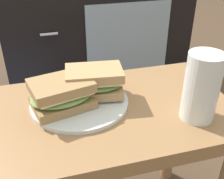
% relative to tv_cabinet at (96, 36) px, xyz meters
% --- Properties ---
extents(side_table, '(0.56, 0.36, 0.46)m').
position_rel_tv_cabinet_xyz_m(side_table, '(-0.16, -0.95, 0.08)').
color(side_table, olive).
rests_on(side_table, ground).
extents(tv_cabinet, '(0.96, 0.46, 0.58)m').
position_rel_tv_cabinet_xyz_m(tv_cabinet, '(0.00, 0.00, 0.00)').
color(tv_cabinet, black).
rests_on(tv_cabinet, ground).
extents(plate, '(0.23, 0.23, 0.01)m').
position_rel_tv_cabinet_xyz_m(plate, '(-0.24, -0.91, 0.17)').
color(plate, silver).
rests_on(plate, side_table).
extents(sandwich_front, '(0.16, 0.14, 0.07)m').
position_rel_tv_cabinet_xyz_m(sandwich_front, '(-0.28, -0.93, 0.21)').
color(sandwich_front, '#9E7A4C').
rests_on(sandwich_front, plate).
extents(sandwich_back, '(0.16, 0.12, 0.07)m').
position_rel_tv_cabinet_xyz_m(sandwich_back, '(-0.20, -0.90, 0.22)').
color(sandwich_back, tan).
rests_on(sandwich_back, plate).
extents(beer_glass, '(0.08, 0.08, 0.15)m').
position_rel_tv_cabinet_xyz_m(beer_glass, '(0.01, -1.03, 0.24)').
color(beer_glass, silver).
rests_on(beer_glass, side_table).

